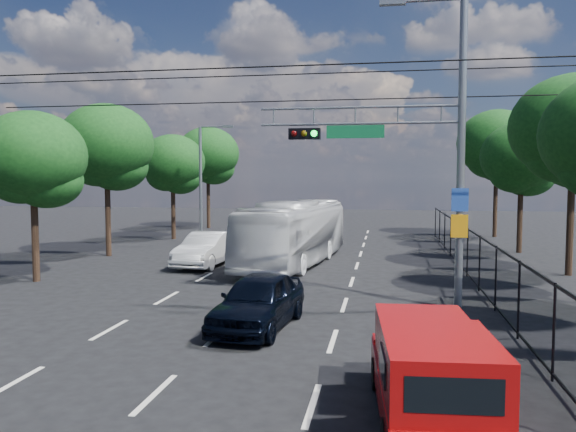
% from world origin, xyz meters
% --- Properties ---
extents(ground, '(120.00, 120.00, 0.00)m').
position_xyz_m(ground, '(0.00, 0.00, 0.00)').
color(ground, black).
rests_on(ground, ground).
extents(lane_markings, '(6.12, 38.00, 0.01)m').
position_xyz_m(lane_markings, '(-0.00, 14.00, 0.01)').
color(lane_markings, beige).
rests_on(lane_markings, ground).
extents(signal_mast, '(6.43, 0.39, 9.50)m').
position_xyz_m(signal_mast, '(5.28, 7.99, 5.24)').
color(signal_mast, slate).
rests_on(signal_mast, ground).
extents(streetlight_left, '(2.09, 0.22, 7.08)m').
position_xyz_m(streetlight_left, '(-6.33, 22.00, 3.94)').
color(streetlight_left, slate).
rests_on(streetlight_left, ground).
extents(utility_wires, '(22.00, 5.04, 0.74)m').
position_xyz_m(utility_wires, '(0.00, 8.83, 7.23)').
color(utility_wires, black).
rests_on(utility_wires, ground).
extents(fence_right, '(0.06, 34.03, 2.00)m').
position_xyz_m(fence_right, '(7.60, 12.17, 1.03)').
color(fence_right, black).
rests_on(fence_right, ground).
extents(tree_right_c, '(5.10, 5.10, 8.29)m').
position_xyz_m(tree_right_c, '(11.82, 15.02, 5.73)').
color(tree_right_c, black).
rests_on(tree_right_c, ground).
extents(tree_right_d, '(4.32, 4.32, 7.02)m').
position_xyz_m(tree_right_d, '(11.42, 22.02, 4.85)').
color(tree_right_d, black).
rests_on(tree_right_d, ground).
extents(tree_right_e, '(5.28, 5.28, 8.58)m').
position_xyz_m(tree_right_e, '(11.62, 30.02, 5.94)').
color(tree_right_e, black).
rests_on(tree_right_e, ground).
extents(tree_left_b, '(4.08, 4.08, 6.63)m').
position_xyz_m(tree_left_b, '(-9.18, 10.02, 4.58)').
color(tree_left_b, black).
rests_on(tree_left_b, ground).
extents(tree_left_c, '(4.80, 4.80, 7.80)m').
position_xyz_m(tree_left_c, '(-9.78, 17.02, 5.40)').
color(tree_left_c, black).
rests_on(tree_left_c, ground).
extents(tree_left_d, '(4.20, 4.20, 6.83)m').
position_xyz_m(tree_left_d, '(-9.38, 25.02, 4.72)').
color(tree_left_d, black).
rests_on(tree_left_d, ground).
extents(tree_left_e, '(4.92, 4.92, 7.99)m').
position_xyz_m(tree_left_e, '(-9.58, 33.02, 5.53)').
color(tree_left_e, black).
rests_on(tree_left_e, ground).
extents(red_pickup, '(2.00, 4.72, 1.71)m').
position_xyz_m(red_pickup, '(5.01, -0.42, 0.91)').
color(red_pickup, black).
rests_on(red_pickup, ground).
extents(navy_hatchback, '(2.20, 4.51, 1.48)m').
position_xyz_m(navy_hatchback, '(0.89, 4.90, 0.74)').
color(navy_hatchback, black).
rests_on(navy_hatchback, ground).
extents(white_bus, '(3.78, 10.86, 2.96)m').
position_xyz_m(white_bus, '(0.10, 15.94, 1.48)').
color(white_bus, silver).
rests_on(white_bus, ground).
extents(white_van, '(1.97, 4.77, 1.54)m').
position_xyz_m(white_van, '(-3.81, 14.83, 0.77)').
color(white_van, silver).
rests_on(white_van, ground).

